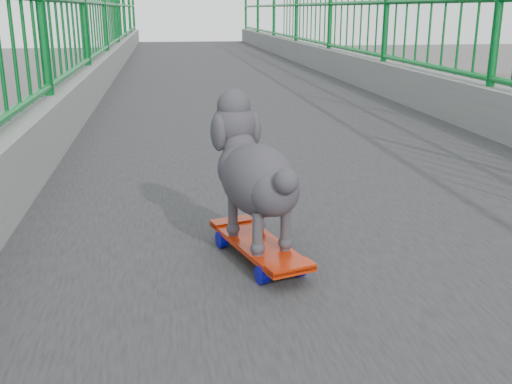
% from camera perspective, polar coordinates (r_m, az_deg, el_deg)
% --- Properties ---
extents(footbridge, '(3.00, 24.00, 7.00)m').
position_cam_1_polar(footbridge, '(4.56, 2.11, -17.30)').
color(footbridge, '#2D2D2F').
rests_on(footbridge, ground).
extents(railing, '(3.00, 24.00, 1.42)m').
position_cam_1_polar(railing, '(3.81, 2.43, 8.35)').
color(railing, gray).
rests_on(railing, footbridge).
extents(skateboard, '(0.28, 0.51, 0.07)m').
position_cam_1_polar(skateboard, '(1.95, 0.22, -5.23)').
color(skateboard, red).
rests_on(skateboard, footbridge).
extents(poodle, '(0.30, 0.50, 0.43)m').
position_cam_1_polar(poodle, '(1.89, -0.13, 1.96)').
color(poodle, '#343137').
rests_on(poodle, skateboard).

